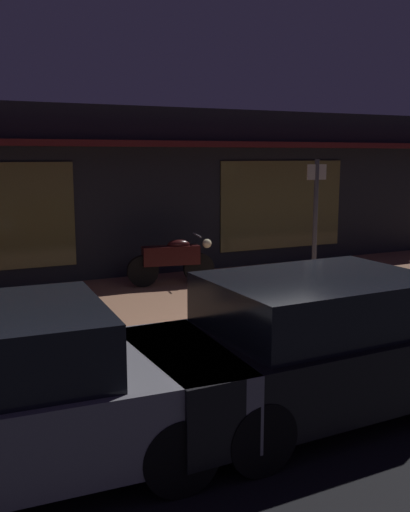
{
  "coord_description": "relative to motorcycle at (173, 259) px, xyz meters",
  "views": [
    {
      "loc": [
        -4.16,
        -6.27,
        2.63
      ],
      "look_at": [
        -0.01,
        2.4,
        0.95
      ],
      "focal_mm": 40.67,
      "sensor_mm": 36.0,
      "label": 1
    }
  ],
  "objects": [
    {
      "name": "sidewalk_slab",
      "position": [
        -0.01,
        -0.88,
        -0.57
      ],
      "size": [
        18.0,
        4.0,
        0.15
      ],
      "primitive_type": "cube",
      "color": "#8C6047",
      "rests_on": "ground_plane"
    },
    {
      "name": "parked_car_across",
      "position": [
        -0.55,
        -5.48,
        0.06
      ],
      "size": [
        4.15,
        1.87,
        1.42
      ],
      "color": "black",
      "rests_on": "ground_plane"
    },
    {
      "name": "ground_plane",
      "position": [
        -0.01,
        -3.88,
        -0.65
      ],
      "size": [
        60.0,
        60.0,
        0.0
      ],
      "primitive_type": "plane",
      "color": "black"
    },
    {
      "name": "storefront_building",
      "position": [
        -0.01,
        2.5,
        1.16
      ],
      "size": [
        18.0,
        3.3,
        3.6
      ],
      "color": "black",
      "rests_on": "ground_plane"
    },
    {
      "name": "sign_post",
      "position": [
        2.73,
        -0.79,
        0.86
      ],
      "size": [
        0.44,
        0.09,
        2.4
      ],
      "color": "#47474C",
      "rests_on": "sidewalk_slab"
    },
    {
      "name": "motorcycle",
      "position": [
        0.0,
        0.0,
        0.0
      ],
      "size": [
        1.7,
        0.59,
        0.97
      ],
      "color": "black",
      "rests_on": "sidewalk_slab"
    }
  ]
}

